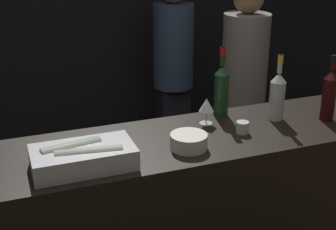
{
  "coord_description": "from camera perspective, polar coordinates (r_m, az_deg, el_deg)",
  "views": [
    {
      "loc": [
        -0.73,
        -1.62,
        2.05
      ],
      "look_at": [
        0.0,
        0.32,
        1.22
      ],
      "focal_mm": 50.0,
      "sensor_mm": 36.0,
      "label": 1
    }
  ],
  "objects": [
    {
      "name": "wine_glass",
      "position": [
        2.41,
        4.71,
        1.13
      ],
      "size": [
        0.08,
        0.08,
        0.14
      ],
      "color": "silver",
      "rests_on": "bar_counter"
    },
    {
      "name": "wall_back_chalkboard",
      "position": [
        4.29,
        -10.87,
        12.8
      ],
      "size": [
        6.4,
        0.06,
        2.8
      ],
      "color": "black",
      "rests_on": "ground_plane"
    },
    {
      "name": "rose_wine_bottle",
      "position": [
        2.51,
        13.18,
        2.42
      ],
      "size": [
        0.08,
        0.08,
        0.35
      ],
      "color": "#B2B7AD",
      "rests_on": "bar_counter"
    },
    {
      "name": "person_in_hoodie",
      "position": [
        4.02,
        0.65,
        5.92
      ],
      "size": [
        0.34,
        0.34,
        1.69
      ],
      "rotation": [
        0.0,
        0.0,
        2.17
      ],
      "color": "black",
      "rests_on": "ground_plane"
    },
    {
      "name": "red_wine_bottle_black_foil",
      "position": [
        2.58,
        19.05,
        2.45
      ],
      "size": [
        0.07,
        0.07,
        0.35
      ],
      "color": "black",
      "rests_on": "bar_counter"
    },
    {
      "name": "candle_votive",
      "position": [
        2.34,
        9.07,
        -1.49
      ],
      "size": [
        0.06,
        0.06,
        0.06
      ],
      "color": "silver",
      "rests_on": "bar_counter"
    },
    {
      "name": "red_wine_bottle_burgundy",
      "position": [
        2.51,
        6.54,
        3.25
      ],
      "size": [
        0.08,
        0.08,
        0.38
      ],
      "color": "#143319",
      "rests_on": "bar_counter"
    },
    {
      "name": "ice_bin_with_bottles",
      "position": [
        2.01,
        -10.37,
        -4.98
      ],
      "size": [
        0.43,
        0.23,
        0.11
      ],
      "color": "#B7BABF",
      "rests_on": "bar_counter"
    },
    {
      "name": "person_blond_tee",
      "position": [
        3.47,
        9.14,
        3.31
      ],
      "size": [
        0.33,
        0.33,
        1.71
      ],
      "rotation": [
        0.0,
        0.0,
        -1.92
      ],
      "color": "black",
      "rests_on": "ground_plane"
    },
    {
      "name": "bowl_white",
      "position": [
        2.16,
        2.55,
        -3.17
      ],
      "size": [
        0.17,
        0.17,
        0.07
      ],
      "color": "silver",
      "rests_on": "bar_counter"
    }
  ]
}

